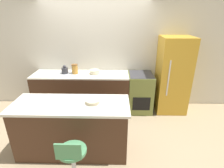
{
  "coord_description": "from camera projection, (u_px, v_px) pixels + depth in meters",
  "views": [
    {
      "loc": [
        0.5,
        -3.5,
        2.25
      ],
      "look_at": [
        0.42,
        -0.37,
        0.96
      ],
      "focal_mm": 28.0,
      "sensor_mm": 36.0,
      "label": 1
    }
  ],
  "objects": [
    {
      "name": "mixing_bowl",
      "position": [
        95.0,
        72.0,
        4.07
      ],
      "size": [
        0.22,
        0.22,
        0.09
      ],
      "color": "beige",
      "rests_on": "back_counter"
    },
    {
      "name": "wall_back",
      "position": [
        96.0,
        54.0,
        4.26
      ],
      "size": [
        8.0,
        0.06,
        2.6
      ],
      "color": "beige",
      "rests_on": "ground_plane"
    },
    {
      "name": "kitchen_island",
      "position": [
        73.0,
        128.0,
        2.93
      ],
      "size": [
        1.87,
        0.7,
        0.92
      ],
      "color": "#422819",
      "rests_on": "ground_plane"
    },
    {
      "name": "fruit_bowl",
      "position": [
        93.0,
        102.0,
        2.76
      ],
      "size": [
        0.22,
        0.22,
        0.05
      ],
      "color": "#C1B28E",
      "rests_on": "kitchen_island"
    },
    {
      "name": "canister_jar",
      "position": [
        75.0,
        69.0,
        4.06
      ],
      "size": [
        0.14,
        0.14,
        0.21
      ],
      "color": "#B77F33",
      "rests_on": "back_counter"
    },
    {
      "name": "back_counter",
      "position": [
        82.0,
        92.0,
        4.26
      ],
      "size": [
        2.24,
        0.66,
        0.93
      ],
      "color": "#422819",
      "rests_on": "ground_plane"
    },
    {
      "name": "oven_range",
      "position": [
        140.0,
        92.0,
        4.22
      ],
      "size": [
        0.57,
        0.67,
        0.93
      ],
      "color": "olive",
      "rests_on": "ground_plane"
    },
    {
      "name": "refrigerator",
      "position": [
        173.0,
        76.0,
        4.06
      ],
      "size": [
        0.69,
        0.65,
        1.78
      ],
      "color": "gold",
      "rests_on": "ground_plane"
    },
    {
      "name": "ground_plane",
      "position": [
        95.0,
        116.0,
        4.1
      ],
      "size": [
        14.0,
        14.0,
        0.0
      ],
      "primitive_type": "plane",
      "color": "#998466"
    },
    {
      "name": "stool_chair",
      "position": [
        73.0,
        162.0,
        2.31
      ],
      "size": [
        0.38,
        0.38,
        0.84
      ],
      "color": "#B7B7BC",
      "rests_on": "ground_plane"
    },
    {
      "name": "kettle",
      "position": [
        65.0,
        70.0,
        4.07
      ],
      "size": [
        0.15,
        0.15,
        0.2
      ],
      "color": "#333338",
      "rests_on": "back_counter"
    }
  ]
}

